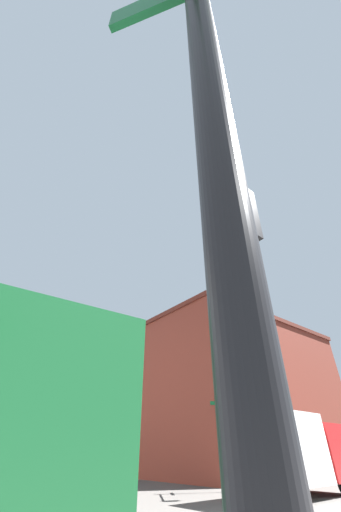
% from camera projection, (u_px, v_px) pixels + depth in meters
% --- Properties ---
extents(traffic_signal_near, '(2.85, 2.00, 5.21)m').
position_uv_depth(traffic_signal_near, '(234.00, 176.00, 2.46)').
color(traffic_signal_near, black).
rests_on(traffic_signal_near, ground_plane).
extents(traffic_signal_far, '(1.96, 2.76, 5.25)m').
position_uv_depth(traffic_signal_far, '(224.00, 410.00, 16.55)').
color(traffic_signal_far, black).
rests_on(traffic_signal_far, ground_plane).
extents(building_brick, '(19.34, 18.87, 12.66)m').
position_uv_depth(building_brick, '(215.00, 400.00, 31.45)').
color(building_brick, maroon).
rests_on(building_brick, ground_plane).
extents(delivery_truck, '(7.62, 2.86, 3.38)m').
position_uv_depth(delivery_truck, '(290.00, 449.00, 14.38)').
color(delivery_truck, '#B21919').
rests_on(delivery_truck, ground_plane).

